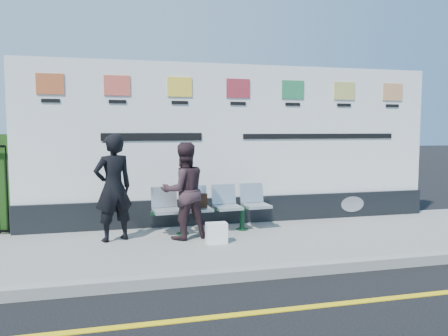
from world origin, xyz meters
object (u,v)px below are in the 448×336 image
at_px(bench, 213,219).
at_px(woman_left, 113,188).
at_px(billboard, 237,155).
at_px(woman_right, 184,191).

xyz_separation_m(bench, woman_left, (-1.67, -0.18, 0.64)).
height_order(billboard, woman_right, billboard).
bearing_deg(bench, woman_right, -154.08).
bearing_deg(woman_right, bench, -163.45).
bearing_deg(billboard, bench, -131.20).
distance_m(billboard, woman_right, 1.66).
distance_m(bench, woman_left, 1.80).
xyz_separation_m(billboard, woman_right, (-1.19, -1.04, -0.51)).
xyz_separation_m(billboard, bench, (-0.63, -0.72, -1.08)).
height_order(billboard, bench, billboard).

